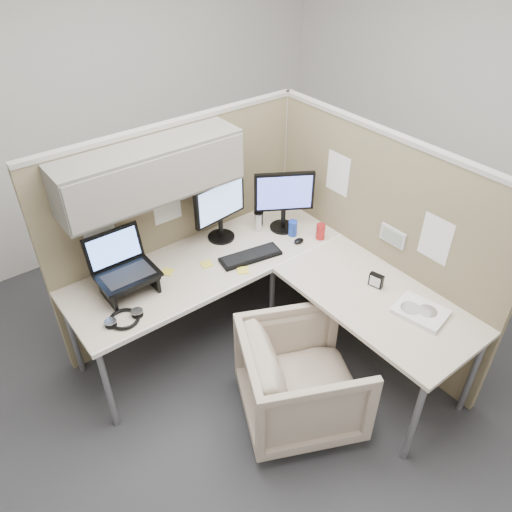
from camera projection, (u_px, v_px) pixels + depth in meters
ground at (266, 371)px, 3.63m from camera, size 4.50×4.50×0.00m
partition_back at (168, 204)px, 3.39m from camera, size 2.00×0.36×1.63m
partition_right at (372, 240)px, 3.54m from camera, size 0.07×2.03×1.63m
desk at (270, 283)px, 3.36m from camera, size 2.00×1.98×0.73m
office_chair at (302, 375)px, 3.13m from camera, size 0.91×0.93×0.74m
monitor_left at (220, 206)px, 3.55m from camera, size 0.44×0.20×0.47m
monitor_right at (284, 197)px, 3.66m from camera, size 0.39×0.26×0.47m
laptop_station at (125, 272)px, 3.15m from camera, size 0.37×0.32×0.39m
keyboard at (251, 256)px, 3.51m from camera, size 0.46×0.22×0.02m
mouse at (299, 241)px, 3.66m from camera, size 0.09×0.06×0.03m
travel_mug at (259, 221)px, 3.76m from camera, size 0.07×0.07×0.16m
soda_can_green at (321, 231)px, 3.67m from camera, size 0.07×0.07×0.12m
soda_can_silver at (293, 228)px, 3.71m from camera, size 0.07×0.07×0.12m
sticky_note_d at (207, 264)px, 3.45m from camera, size 0.09×0.09×0.01m
sticky_note_b at (243, 270)px, 3.39m from camera, size 0.10×0.10×0.01m
sticky_note_c at (167, 272)px, 3.38m from camera, size 0.11×0.11×0.01m
headphones at (124, 319)px, 3.00m from camera, size 0.24×0.21×0.03m
paper_stack at (421, 312)px, 3.05m from camera, size 0.29×0.34×0.03m
desk_clock at (376, 280)px, 3.24m from camera, size 0.06×0.10×0.09m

